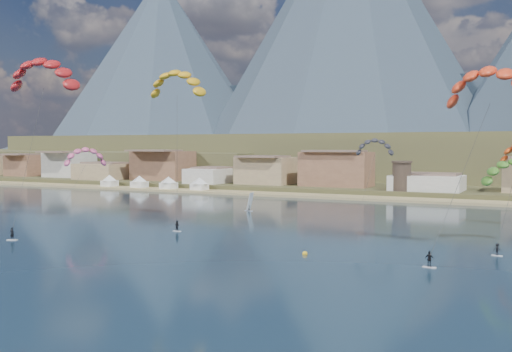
{
  "coord_description": "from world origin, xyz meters",
  "views": [
    {
      "loc": [
        44.95,
        -56.52,
        15.2
      ],
      "look_at": [
        0.0,
        32.0,
        10.0
      ],
      "focal_mm": 41.96,
      "sensor_mm": 36.0,
      "label": 1
    }
  ],
  "objects_px": {
    "watchtower": "(402,176)",
    "kitesurfer_orange": "(490,81)",
    "windsurfer": "(249,205)",
    "kitesurfer_red": "(43,70)",
    "kitesurfer_yellow": "(177,80)",
    "buoy": "(305,254)"
  },
  "relations": [
    {
      "from": "kitesurfer_orange",
      "to": "windsurfer",
      "type": "distance_m",
      "value": 68.26
    },
    {
      "from": "watchtower",
      "to": "windsurfer",
      "type": "height_order",
      "value": "watchtower"
    },
    {
      "from": "kitesurfer_red",
      "to": "kitesurfer_orange",
      "type": "relative_size",
      "value": 1.24
    },
    {
      "from": "watchtower",
      "to": "kitesurfer_yellow",
      "type": "xyz_separation_m",
      "value": [
        -26.71,
        -73.18,
        21.42
      ]
    },
    {
      "from": "kitesurfer_red",
      "to": "buoy",
      "type": "xyz_separation_m",
      "value": [
        55.29,
        -6.15,
        -29.1
      ]
    },
    {
      "from": "kitesurfer_red",
      "to": "buoy",
      "type": "height_order",
      "value": "kitesurfer_red"
    },
    {
      "from": "windsurfer",
      "to": "kitesurfer_yellow",
      "type": "bearing_deg",
      "value": -98.18
    },
    {
      "from": "kitesurfer_red",
      "to": "windsurfer",
      "type": "height_order",
      "value": "kitesurfer_red"
    },
    {
      "from": "kitesurfer_yellow",
      "to": "kitesurfer_orange",
      "type": "xyz_separation_m",
      "value": [
        58.09,
        -10.36,
        -3.95
      ]
    },
    {
      "from": "watchtower",
      "to": "windsurfer",
      "type": "xyz_separation_m",
      "value": [
        -23.3,
        -49.43,
        -5.01
      ]
    },
    {
      "from": "kitesurfer_yellow",
      "to": "windsurfer",
      "type": "height_order",
      "value": "kitesurfer_yellow"
    },
    {
      "from": "kitesurfer_yellow",
      "to": "windsurfer",
      "type": "distance_m",
      "value": 35.7
    },
    {
      "from": "kitesurfer_orange",
      "to": "windsurfer",
      "type": "height_order",
      "value": "kitesurfer_orange"
    },
    {
      "from": "kitesurfer_red",
      "to": "kitesurfer_yellow",
      "type": "relative_size",
      "value": 1.1
    },
    {
      "from": "kitesurfer_red",
      "to": "buoy",
      "type": "bearing_deg",
      "value": -6.35
    },
    {
      "from": "watchtower",
      "to": "kitesurfer_yellow",
      "type": "bearing_deg",
      "value": -110.05
    },
    {
      "from": "watchtower",
      "to": "kitesurfer_orange",
      "type": "relative_size",
      "value": 0.31
    },
    {
      "from": "watchtower",
      "to": "windsurfer",
      "type": "distance_m",
      "value": 54.88
    },
    {
      "from": "kitesurfer_orange",
      "to": "windsurfer",
      "type": "xyz_separation_m",
      "value": [
        -54.68,
        34.11,
        -22.48
      ]
    },
    {
      "from": "watchtower",
      "to": "kitesurfer_red",
      "type": "distance_m",
      "value": 102.29
    },
    {
      "from": "watchtower",
      "to": "buoy",
      "type": "height_order",
      "value": "watchtower"
    },
    {
      "from": "kitesurfer_orange",
      "to": "watchtower",
      "type": "bearing_deg",
      "value": 110.59
    }
  ]
}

